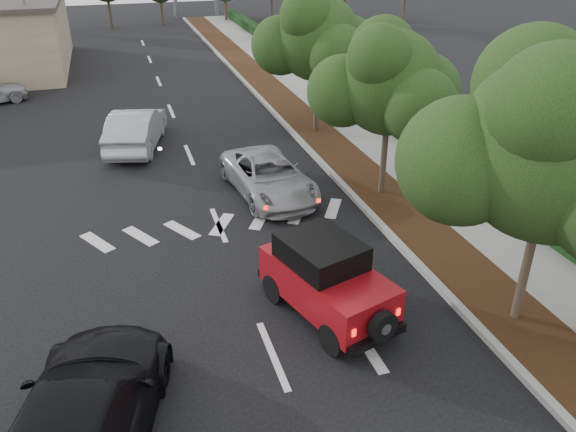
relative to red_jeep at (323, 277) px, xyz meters
name	(u,v)px	position (x,y,z in m)	size (l,w,h in m)	color
ground	(273,355)	(-1.52, -1.15, -0.94)	(120.00, 120.00, 0.00)	black
curb	(301,141)	(3.08, 10.85, -0.86)	(0.20, 70.00, 0.15)	#9E9B93
planting_strip	(323,139)	(4.08, 10.85, -0.88)	(1.80, 70.00, 0.12)	black
sidewalk	(365,134)	(5.98, 10.85, -0.88)	(2.00, 70.00, 0.12)	gray
hedge	(396,124)	(7.38, 10.85, -0.54)	(0.80, 70.00, 0.80)	black
transmission_tower	(197,17)	(4.48, 46.85, -0.94)	(7.00, 4.00, 28.00)	slate
street_tree_near	(514,320)	(4.08, -1.65, -0.94)	(3.80, 3.80, 5.92)	black
street_tree_mid	(381,194)	(4.08, 5.35, -0.94)	(3.20, 3.20, 5.32)	black
street_tree_far	(315,133)	(4.08, 11.85, -0.94)	(3.40, 3.40, 5.62)	black
light_pole_a	(40,81)	(-8.02, 24.85, -0.94)	(2.00, 0.22, 9.00)	slate
light_pole_b	(38,44)	(-9.02, 36.85, -0.94)	(2.00, 0.22, 9.00)	slate
red_jeep	(323,277)	(0.00, 0.00, 0.00)	(2.49, 3.78, 1.85)	black
silver_suv_ahead	(269,176)	(0.52, 6.50, -0.29)	(2.16, 4.68, 1.30)	#98999F
black_suv_oncoming	(80,425)	(-5.23, -2.69, -0.13)	(2.26, 5.55, 1.61)	black
silver_sedan_oncoming	(136,129)	(-3.36, 12.32, -0.16)	(1.66, 4.75, 1.57)	#A9ABB0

